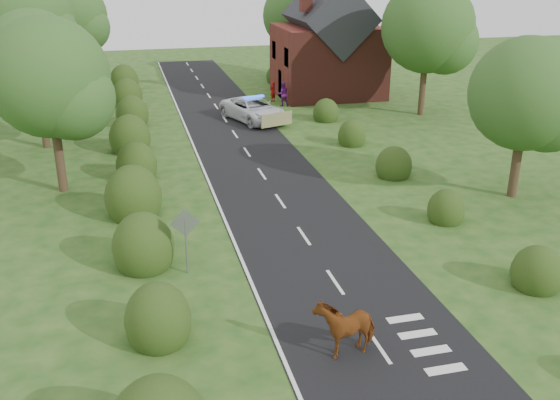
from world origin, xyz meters
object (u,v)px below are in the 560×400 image
object	(u,v)px
road_sign	(185,232)
pedestrian_purple	(283,94)
pedestrian_red	(273,92)
cow	(345,328)
police_van	(254,110)

from	to	relation	value
road_sign	pedestrian_purple	size ratio (longest dim) A/B	1.38
pedestrian_purple	pedestrian_red	bearing A→B (deg)	-73.20
road_sign	cow	bearing A→B (deg)	-55.85
police_van	pedestrian_red	distance (m)	6.22
police_van	pedestrian_purple	size ratio (longest dim) A/B	3.43
cow	pedestrian_purple	size ratio (longest dim) A/B	1.10
police_van	pedestrian_purple	bearing A→B (deg)	32.35
cow	pedestrian_purple	distance (m)	31.48
road_sign	cow	size ratio (longest dim) A/B	1.25
road_sign	police_van	size ratio (longest dim) A/B	0.40
road_sign	cow	distance (m)	7.14
road_sign	pedestrian_red	size ratio (longest dim) A/B	1.64
pedestrian_red	pedestrian_purple	size ratio (longest dim) A/B	0.84
cow	police_van	size ratio (longest dim) A/B	0.32
road_sign	police_van	distance (m)	22.21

